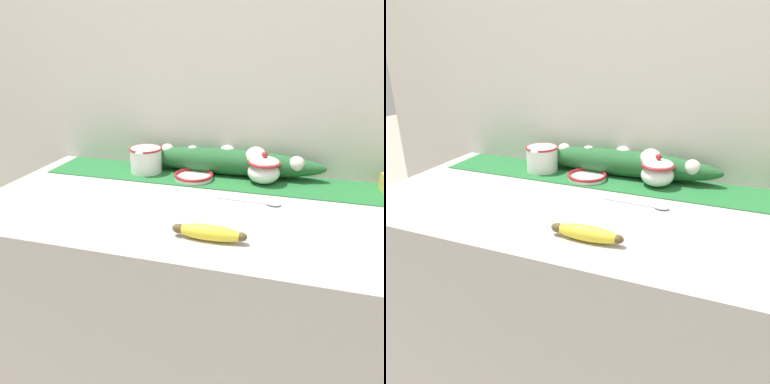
# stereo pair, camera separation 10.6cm
# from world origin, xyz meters

# --- Properties ---
(countertop) EXTENTS (1.38, 0.67, 0.93)m
(countertop) POSITION_xyz_m (0.00, 0.00, 0.46)
(countertop) COLOR #B7B2AD
(countertop) RESTS_ON ground_plane
(back_wall) EXTENTS (2.18, 0.04, 2.40)m
(back_wall) POSITION_xyz_m (0.00, 0.35, 1.20)
(back_wall) COLOR silver
(back_wall) RESTS_ON ground_plane
(table_runner) EXTENTS (1.27, 0.21, 0.00)m
(table_runner) POSITION_xyz_m (0.00, 0.22, 0.93)
(table_runner) COLOR #236B33
(table_runner) RESTS_ON countertop
(cream_pitcher) EXTENTS (0.12, 0.14, 0.09)m
(cream_pitcher) POSITION_xyz_m (-0.28, 0.22, 0.98)
(cream_pitcher) COLOR white
(cream_pitcher) RESTS_ON countertop
(sugar_bowl) EXTENTS (0.11, 0.11, 0.11)m
(sugar_bowl) POSITION_xyz_m (0.14, 0.22, 0.98)
(sugar_bowl) COLOR white
(sugar_bowl) RESTS_ON countertop
(small_dish) EXTENTS (0.14, 0.14, 0.02)m
(small_dish) POSITION_xyz_m (-0.10, 0.19, 0.94)
(small_dish) COLOR white
(small_dish) RESTS_ON countertop
(banana) EXTENTS (0.19, 0.04, 0.04)m
(banana) POSITION_xyz_m (0.05, -0.21, 0.95)
(banana) COLOR yellow
(banana) RESTS_ON countertop
(spoon) EXTENTS (0.20, 0.03, 0.01)m
(spoon) POSITION_xyz_m (0.18, 0.04, 0.93)
(spoon) COLOR #B7B7BC
(spoon) RESTS_ON countertop
(poinsettia_garland) EXTENTS (0.69, 0.10, 0.11)m
(poinsettia_garland) POSITION_xyz_m (0.01, 0.28, 0.98)
(poinsettia_garland) COLOR #235B2D
(poinsettia_garland) RESTS_ON countertop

